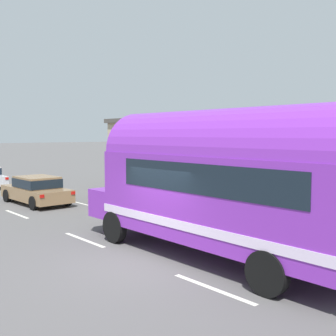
{
  "coord_description": "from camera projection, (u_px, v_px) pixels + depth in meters",
  "views": [
    {
      "loc": [
        -6.66,
        -8.54,
        3.45
      ],
      "look_at": [
        1.87,
        1.2,
        2.38
      ],
      "focal_mm": 44.15,
      "sensor_mm": 36.0,
      "label": 1
    }
  ],
  "objects": [
    {
      "name": "roadside_building",
      "position": [
        298.0,
        159.0,
        20.71
      ],
      "size": [
        10.24,
        19.69,
        4.34
      ],
      "color": "tan",
      "rests_on": "ground"
    },
    {
      "name": "ground_plane",
      "position": [
        145.0,
        263.0,
        11.06
      ],
      "size": [
        300.0,
        300.0,
        0.0
      ],
      "primitive_type": "plane",
      "color": "#565454"
    },
    {
      "name": "painted_bus",
      "position": [
        233.0,
        178.0,
        10.85
      ],
      "size": [
        2.62,
        10.34,
        4.12
      ],
      "color": "purple",
      "rests_on": "ground"
    },
    {
      "name": "lane_markings",
      "position": [
        29.0,
        197.0,
        22.8
      ],
      "size": [
        3.61,
        80.0,
        0.01
      ],
      "color": "silver",
      "rests_on": "ground"
    },
    {
      "name": "car_lead",
      "position": [
        37.0,
        189.0,
        20.37
      ],
      "size": [
        2.0,
        4.55,
        1.37
      ],
      "color": "olive",
      "rests_on": "ground"
    }
  ]
}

